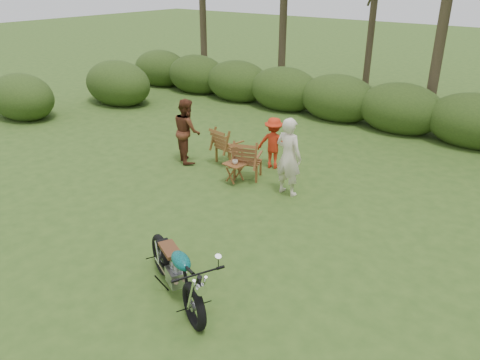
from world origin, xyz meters
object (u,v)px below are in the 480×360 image
Objects in this scene: cup at (235,162)px; child at (273,167)px; motorcycle at (177,294)px; adult_b at (188,161)px; lawn_chair_right at (248,178)px; lawn_chair_left at (229,162)px; side_table at (235,174)px; adult_a at (287,193)px.

cup is 1.41m from child.
cup is at bearing 66.84° from child.
cup reaches higher than motorcycle.
motorcycle is 1.23× the size of adult_b.
cup is (-0.02, -0.44, 0.52)m from lawn_chair_right.
lawn_chair_left is at bearing 3.18° from child.
side_table is (-0.03, -0.42, 0.24)m from lawn_chair_right.
adult_a reaches higher than motorcycle.
side_table is at bearing 141.33° from motorcycle.
child is at bearing 133.52° from motorcycle.
adult_b is (-2.93, 0.08, 0.00)m from adult_a.
lawn_chair_left is at bearing -12.18° from adult_a.
cup is at bearing 141.17° from motorcycle.
child is (-1.60, 4.84, 0.00)m from motorcycle.
motorcycle is 2.06× the size of lawn_chair_right.
cup reaches higher than side_table.
motorcycle reaches higher than lawn_chair_left.
adult_a reaches higher than cup.
adult_a reaches higher than lawn_chair_left.
lawn_chair_left is 2.15m from adult_a.
side_table is (-1.74, 3.55, 0.24)m from motorcycle.
motorcycle is 4.05× the size of side_table.
lawn_chair_right is 7.59× the size of cup.
child is at bearing -119.53° from lawn_chair_right.
child is at bearing 84.67° from cup.
child reaches higher than cup.
cup is at bearing 18.60° from adult_a.
child is at bearing -150.59° from lawn_chair_left.
motorcycle is 5.24m from adult_b.
adult_b is (-3.49, 3.91, 0.00)m from motorcycle.
child is (1.89, 0.93, 0.00)m from adult_b.
lawn_chair_left is 0.54× the size of adult_a.
lawn_chair_right is 0.87m from child.
adult_b is at bearing 156.97° from motorcycle.
side_table is 0.29× the size of adult_a.
child reaches higher than side_table.
lawn_chair_left is at bearing 145.72° from motorcycle.
child is at bearing 83.80° from side_table.
adult_a is at bearing 14.10° from cup.
lawn_chair_left is at bearing -49.88° from lawn_chair_right.
side_table is 0.39× the size of child.
side_table reaches higher than lawn_chair_left.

